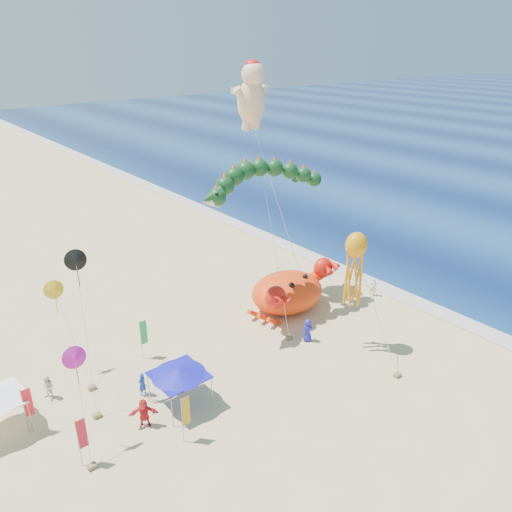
{
  "coord_description": "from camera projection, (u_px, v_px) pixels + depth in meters",
  "views": [
    {
      "loc": [
        -24.01,
        -24.76,
        21.68
      ],
      "look_at": [
        -2.0,
        2.0,
        6.5
      ],
      "focal_mm": 35.0,
      "sensor_mm": 36.0,
      "label": 1
    }
  ],
  "objects": [
    {
      "name": "cherub_kite",
      "position": [
        252.0,
        94.0,
        40.85
      ],
      "size": [
        2.92,
        7.6,
        20.12
      ],
      "color": "#FFC49B",
      "rests_on": "ground"
    },
    {
      "name": "small_kites",
      "position": [
        72.0,
        313.0,
        29.93
      ],
      "size": [
        3.53,
        11.33,
        10.34
      ],
      "color": "gold",
      "rests_on": "ground"
    },
    {
      "name": "feather_flags",
      "position": [
        111.0,
        392.0,
        30.2
      ],
      "size": [
        9.41,
        9.1,
        3.2
      ],
      "color": "gray",
      "rests_on": "ground"
    },
    {
      "name": "foam_strip",
      "position": [
        384.0,
        288.0,
        47.16
      ],
      "size": [
        320.0,
        320.0,
        0.0
      ],
      "primitive_type": "plane",
      "color": "silver",
      "rests_on": "ground"
    },
    {
      "name": "dragon_kite",
      "position": [
        263.0,
        183.0,
        38.31
      ],
      "size": [
        12.5,
        6.56,
        12.78
      ],
      "color": "#0E3516",
      "rests_on": "ground"
    },
    {
      "name": "canopy_blue",
      "position": [
        179.0,
        372.0,
        31.26
      ],
      "size": [
        3.46,
        3.46,
        2.71
      ],
      "color": "gray",
      "rests_on": "ground"
    },
    {
      "name": "beachgoers",
      "position": [
        196.0,
        369.0,
        34.13
      ],
      "size": [
        28.64,
        7.42,
        1.9
      ],
      "color": "red",
      "rests_on": "ground"
    },
    {
      "name": "ground",
      "position": [
        291.0,
        331.0,
        40.18
      ],
      "size": [
        320.0,
        320.0,
        0.0
      ],
      "primitive_type": "plane",
      "color": "#D1B784",
      "rests_on": "ground"
    },
    {
      "name": "octopus_kite",
      "position": [
        355.0,
        263.0,
        35.72
      ],
      "size": [
        1.67,
        5.8,
        9.23
      ],
      "color": "orange",
      "rests_on": "ground"
    },
    {
      "name": "crab_inflatable",
      "position": [
        288.0,
        291.0,
        42.86
      ],
      "size": [
        8.94,
        6.68,
        3.92
      ],
      "color": "#F2390C",
      "rests_on": "ground"
    }
  ]
}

